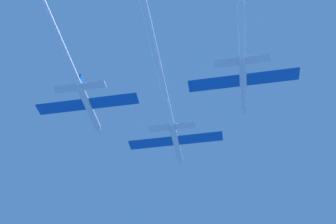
# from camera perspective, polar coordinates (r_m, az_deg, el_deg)

# --- Properties ---
(jet_lead) EXTENTS (17.78, 72.07, 2.94)m
(jet_lead) POSITION_cam_1_polar(r_m,az_deg,el_deg) (57.76, -2.23, 9.99)
(jet_lead) COLOR silver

